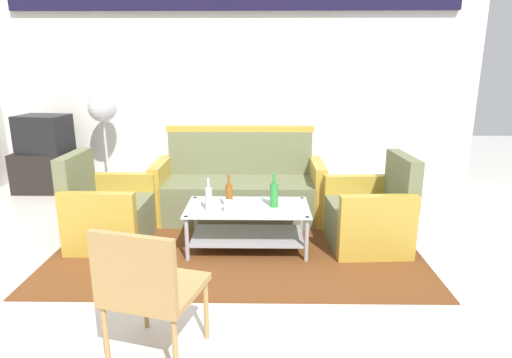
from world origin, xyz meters
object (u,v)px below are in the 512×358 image
Objects in this scene: coffee_table at (248,221)px; bottle_green at (274,194)px; television at (44,134)px; wicker_chair at (147,285)px; armchair_left at (108,213)px; bottle_clear at (209,198)px; couch at (239,189)px; cup at (228,206)px; pedestal_fan at (103,114)px; armchair_right at (370,216)px; bottle_brown at (229,195)px; tv_stand at (49,171)px.

bottle_green reaches higher than coffee_table.
wicker_chair is (2.19, -3.41, -0.27)m from television.
armchair_left reaches higher than wicker_chair.
bottle_clear is (-0.57, -0.11, -0.01)m from bottle_green.
cup is (-0.04, -1.00, 0.14)m from couch.
couch is at bearing 112.57° from bottle_green.
television is 0.81m from pedestal_fan.
bottle_green is at bearing 86.25° from armchair_left.
bottle_green is 0.58m from bottle_clear.
coffee_table is 2.79m from pedestal_fan.
armchair_left and armchair_right have the same top height.
armchair_right is at bearing 5.64° from bottle_brown.
television reaches higher than couch.
armchair_left is at bearing 137.11° from television.
armchair_right is 3.60m from pedestal_fan.
bottle_green reaches higher than tv_stand.
wicker_chair is at bearing 81.40° from couch.
television is (-2.52, 1.97, 0.30)m from cup.
wicker_chair is at bearing -102.95° from cup.
cup is at bearing 96.89° from armchair_right.
pedestal_fan is at bearing -29.39° from couch.
bottle_clear is 0.23× the size of pedestal_fan.
armchair_right is 1.32m from cup.
bottle_green reaches higher than bottle_clear.
armchair_right reaches higher than coffee_table.
couch is 2.25× the size of tv_stand.
tv_stand is 4.06m from wicker_chair.
bottle_brown is 0.13m from cup.
bottle_clear is 2.58m from pedestal_fan.
coffee_table is at bearing 84.98° from armchair_left.
tv_stand is at bearing 138.12° from wicker_chair.
bottle_brown is at bearing -47.38° from pedestal_fan.
bottle_brown is 0.47× the size of television.
tv_stand is (-2.69, 1.83, -0.01)m from coffee_table.
armchair_left is 8.50× the size of cup.
cup is 3.21m from tv_stand.
armchair_left is 1.20m from cup.
coffee_table is 0.87× the size of pedestal_fan.
bottle_green is 2.90m from pedestal_fan.
wicker_chair is at bearing 132.43° from armchair_right.
pedestal_fan is at bearing 135.49° from coffee_table.
cup is 2.73m from pedestal_fan.
tv_stand is at bearing 142.06° from cup.
wicker_chair is (-0.33, -1.44, 0.03)m from cup.
bottle_brown is at bearing 151.72° from television.
television reaches higher than bottle_green.
bottle_green is at bearing 92.50° from armchair_right.
bottle_brown reaches higher than tv_stand.
couch reaches higher than tv_stand.
bottle_green is at bearing 10.79° from bottle_clear.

